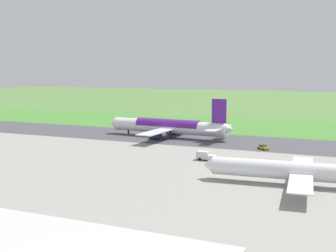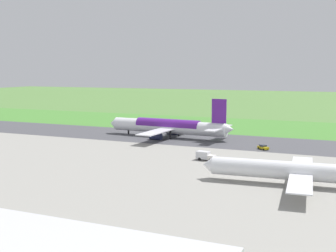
{
  "view_description": "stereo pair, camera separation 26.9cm",
  "coord_description": "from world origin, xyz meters",
  "px_view_note": "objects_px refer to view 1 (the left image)",
  "views": [
    {
      "loc": [
        -79.25,
        153.96,
        26.46
      ],
      "look_at": [
        -14.24,
        0.0,
        4.5
      ],
      "focal_mm": 45.78,
      "sensor_mm": 36.0,
      "label": 1
    },
    {
      "loc": [
        -79.5,
        153.85,
        26.46
      ],
      "look_at": [
        -14.24,
        0.0,
        4.5
      ],
      "focal_mm": 45.78,
      "sensor_mm": 36.0,
      "label": 2
    }
  ],
  "objects_px": {
    "airliner_main": "(169,126)",
    "service_truck_baggage": "(205,156)",
    "no_stopping_sign": "(154,120)",
    "traffic_cone_orange": "(143,123)",
    "airliner_parked_near": "(299,171)",
    "service_car_followme": "(263,147)"
  },
  "relations": [
    {
      "from": "airliner_main",
      "to": "service_truck_baggage",
      "type": "distance_m",
      "value": 44.78
    },
    {
      "from": "no_stopping_sign",
      "to": "traffic_cone_orange",
      "type": "height_order",
      "value": "no_stopping_sign"
    },
    {
      "from": "airliner_main",
      "to": "traffic_cone_orange",
      "type": "height_order",
      "value": "airliner_main"
    },
    {
      "from": "airliner_main",
      "to": "service_truck_baggage",
      "type": "height_order",
      "value": "airliner_main"
    },
    {
      "from": "airliner_parked_near",
      "to": "no_stopping_sign",
      "type": "height_order",
      "value": "airliner_parked_near"
    },
    {
      "from": "service_truck_baggage",
      "to": "no_stopping_sign",
      "type": "relative_size",
      "value": 2.46
    },
    {
      "from": "service_car_followme",
      "to": "service_truck_baggage",
      "type": "bearing_deg",
      "value": 62.5
    },
    {
      "from": "airliner_parked_near",
      "to": "service_truck_baggage",
      "type": "height_order",
      "value": "airliner_parked_near"
    },
    {
      "from": "service_truck_baggage",
      "to": "service_car_followme",
      "type": "relative_size",
      "value": 1.41
    },
    {
      "from": "airliner_main",
      "to": "service_car_followme",
      "type": "relative_size",
      "value": 12.57
    },
    {
      "from": "traffic_cone_orange",
      "to": "airliner_main",
      "type": "bearing_deg",
      "value": 128.78
    },
    {
      "from": "airliner_main",
      "to": "traffic_cone_orange",
      "type": "distance_m",
      "value": 47.39
    },
    {
      "from": "service_truck_baggage",
      "to": "traffic_cone_orange",
      "type": "bearing_deg",
      "value": -52.22
    },
    {
      "from": "traffic_cone_orange",
      "to": "service_truck_baggage",
      "type": "bearing_deg",
      "value": 127.78
    },
    {
      "from": "service_truck_baggage",
      "to": "traffic_cone_orange",
      "type": "relative_size",
      "value": 11.01
    },
    {
      "from": "airliner_main",
      "to": "airliner_parked_near",
      "type": "height_order",
      "value": "airliner_main"
    },
    {
      "from": "airliner_main",
      "to": "service_car_followme",
      "type": "bearing_deg",
      "value": 163.21
    },
    {
      "from": "airliner_main",
      "to": "no_stopping_sign",
      "type": "xyz_separation_m",
      "value": [
        24.12,
        -38.7,
        -2.89
      ]
    },
    {
      "from": "service_car_followme",
      "to": "traffic_cone_orange",
      "type": "bearing_deg",
      "value": -35.27
    },
    {
      "from": "airliner_parked_near",
      "to": "no_stopping_sign",
      "type": "bearing_deg",
      "value": -49.53
    },
    {
      "from": "traffic_cone_orange",
      "to": "service_car_followme",
      "type": "bearing_deg",
      "value": 144.73
    },
    {
      "from": "service_truck_baggage",
      "to": "traffic_cone_orange",
      "type": "xyz_separation_m",
      "value": [
        56.29,
        -72.62,
        -1.13
      ]
    }
  ]
}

